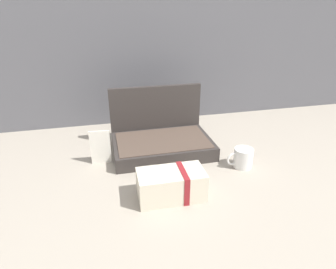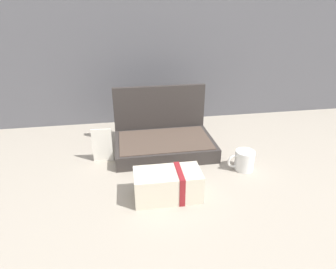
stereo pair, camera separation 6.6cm
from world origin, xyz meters
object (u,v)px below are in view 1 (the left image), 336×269
open_suitcase (161,137)px  coffee_mug (243,158)px  info_card_left (100,147)px  cream_toiletry_bag (172,184)px

open_suitcase → coffee_mug: bearing=-38.4°
info_card_left → cream_toiletry_bag: bearing=-46.8°
cream_toiletry_bag → coffee_mug: (0.34, 0.13, -0.01)m
cream_toiletry_bag → info_card_left: 0.39m
open_suitcase → info_card_left: bearing=-165.9°
open_suitcase → cream_toiletry_bag: open_suitcase is taller
coffee_mug → info_card_left: (-0.59, 0.17, 0.03)m
info_card_left → coffee_mug: bearing=-11.4°
coffee_mug → info_card_left: bearing=163.7°
open_suitcase → cream_toiletry_bag: bearing=-95.9°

